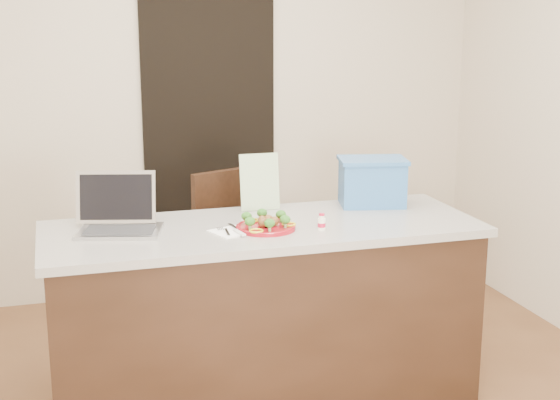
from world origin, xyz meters
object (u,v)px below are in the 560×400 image
object	(u,v)px
napkin	(231,232)
chair	(233,251)
yogurt_bottle	(322,223)
island	(263,315)
blue_box	(372,182)
laptop	(118,215)
plate	(266,227)

from	to	relation	value
napkin	chair	world-z (taller)	chair
napkin	yogurt_bottle	world-z (taller)	yogurt_bottle
island	blue_box	xyz separation A→B (m)	(0.65, 0.22, 0.58)
yogurt_bottle	island	bearing A→B (deg)	145.23
chair	island	bearing A→B (deg)	-111.70
island	napkin	bearing A→B (deg)	-153.76
laptop	chair	xyz separation A→B (m)	(0.67, 0.56, -0.40)
plate	blue_box	world-z (taller)	blue_box
laptop	plate	bearing A→B (deg)	-1.11
blue_box	laptop	bearing A→B (deg)	-162.40
island	laptop	world-z (taller)	laptop
island	napkin	distance (m)	0.50
plate	yogurt_bottle	world-z (taller)	yogurt_bottle
plate	chair	distance (m)	0.82
plate	island	bearing A→B (deg)	84.24
blue_box	chair	world-z (taller)	blue_box
plate	yogurt_bottle	size ratio (longest dim) A/B	3.55
island	laptop	bearing A→B (deg)	170.48
island	napkin	xyz separation A→B (m)	(-0.18, -0.09, 0.46)
chair	laptop	bearing A→B (deg)	-161.26
island	blue_box	size ratio (longest dim) A/B	5.29
plate	napkin	xyz separation A→B (m)	(-0.17, -0.01, -0.01)
yogurt_bottle	blue_box	bearing A→B (deg)	43.01
chair	blue_box	bearing A→B (deg)	-56.01
napkin	laptop	distance (m)	0.53
laptop	yogurt_bottle	bearing A→B (deg)	-1.92
napkin	chair	xyz separation A→B (m)	(0.18, 0.76, -0.33)
napkin	chair	distance (m)	0.85
yogurt_bottle	blue_box	size ratio (longest dim) A/B	0.20
plate	chair	world-z (taller)	chair
island	blue_box	world-z (taller)	blue_box
plate	chair	bearing A→B (deg)	88.82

